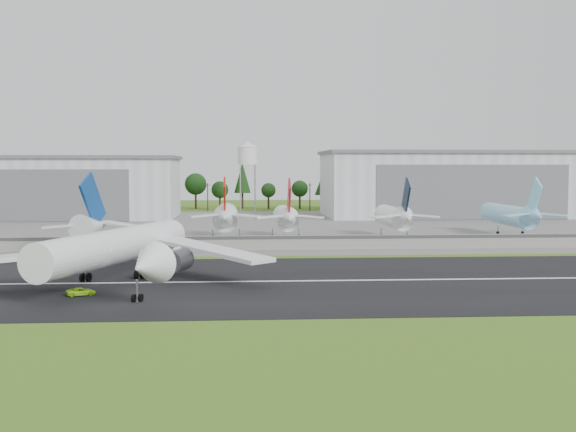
{
  "coord_description": "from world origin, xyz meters",
  "views": [
    {
      "loc": [
        -8.22,
        -110.12,
        19.52
      ],
      "look_at": [
        1.81,
        40.0,
        9.0
      ],
      "focal_mm": 45.0,
      "sensor_mm": 36.0,
      "label": 1
    }
  ],
  "objects": [
    {
      "name": "parked_jet_skyblue",
      "position": [
        66.06,
        81.55,
        6.06
      ],
      "size": [
        7.36,
        37.29,
        16.62
      ],
      "color": "#8CD4F2",
      "rests_on": "ground"
    },
    {
      "name": "parked_jet_red_b",
      "position": [
        3.74,
        76.54,
        6.04
      ],
      "size": [
        7.36,
        31.29,
        16.54
      ],
      "color": "white",
      "rests_on": "ground"
    },
    {
      "name": "main_airliner",
      "position": [
        -28.67,
        9.59,
        4.89
      ],
      "size": [
        54.15,
        57.61,
        18.17
      ],
      "rotation": [
        0.0,
        0.0,
        2.81
      ],
      "color": "white",
      "rests_on": "runway"
    },
    {
      "name": "water_tower",
      "position": [
        -5.0,
        185.0,
        24.55
      ],
      "size": [
        8.4,
        8.4,
        29.4
      ],
      "color": "#99999E",
      "rests_on": "ground"
    },
    {
      "name": "hangar_west",
      "position": [
        -80.0,
        164.92,
        11.63
      ],
      "size": [
        97.0,
        44.0,
        23.2
      ],
      "color": "silver",
      "rests_on": "ground"
    },
    {
      "name": "utility_poles",
      "position": [
        0.0,
        200.0,
        0.0
      ],
      "size": [
        230.0,
        3.0,
        12.0
      ],
      "primitive_type": null,
      "color": "black",
      "rests_on": "ground"
    },
    {
      "name": "blast_fence",
      "position": [
        0.0,
        54.99,
        1.81
      ],
      "size": [
        240.0,
        0.61,
        3.5
      ],
      "color": "gray",
      "rests_on": "ground"
    },
    {
      "name": "apron",
      "position": [
        0.0,
        120.0,
        0.05
      ],
      "size": [
        320.0,
        150.0,
        0.1
      ],
      "primitive_type": "cube",
      "color": "slate",
      "rests_on": "ground"
    },
    {
      "name": "ground",
      "position": [
        0.0,
        0.0,
        0.0
      ],
      "size": [
        600.0,
        600.0,
        0.0
      ],
      "primitive_type": "plane",
      "color": "#3B6417",
      "rests_on": "ground"
    },
    {
      "name": "runway_centerline",
      "position": [
        0.0,
        10.0,
        0.11
      ],
      "size": [
        220.0,
        1.0,
        0.02
      ],
      "primitive_type": "cube",
      "color": "white",
      "rests_on": "runway"
    },
    {
      "name": "parked_jet_navy",
      "position": [
        32.62,
        76.55,
        6.08
      ],
      "size": [
        7.36,
        31.29,
        16.58
      ],
      "color": "white",
      "rests_on": "ground"
    },
    {
      "name": "ground_vehicle",
      "position": [
        -32.05,
        -1.49,
        0.7
      ],
      "size": [
        4.73,
        3.54,
        1.19
      ],
      "primitive_type": "imported",
      "rotation": [
        0.0,
        0.0,
        1.99
      ],
      "color": "#98D519",
      "rests_on": "runway"
    },
    {
      "name": "hangar_east",
      "position": [
        75.0,
        164.92,
        12.63
      ],
      "size": [
        102.0,
        47.0,
        25.2
      ],
      "color": "silver",
      "rests_on": "ground"
    },
    {
      "name": "treeline",
      "position": [
        0.0,
        215.0,
        0.0
      ],
      "size": [
        320.0,
        16.0,
        22.0
      ],
      "primitive_type": null,
      "color": "black",
      "rests_on": "ground"
    },
    {
      "name": "runway",
      "position": [
        0.0,
        10.0,
        0.05
      ],
      "size": [
        320.0,
        60.0,
        0.1
      ],
      "primitive_type": "cube",
      "color": "black",
      "rests_on": "ground"
    },
    {
      "name": "parked_jet_red_a",
      "position": [
        -11.89,
        76.59,
        6.37
      ],
      "size": [
        7.36,
        31.29,
        16.89
      ],
      "color": "silver",
      "rests_on": "ground"
    }
  ]
}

